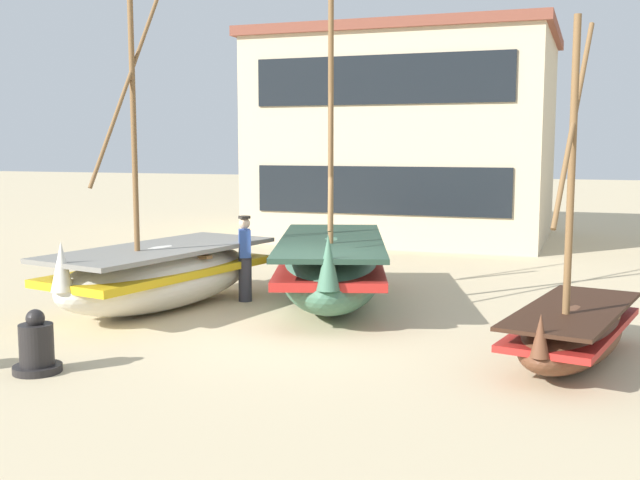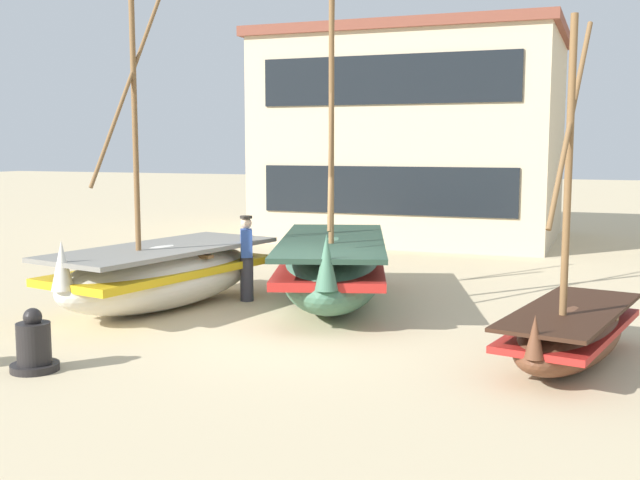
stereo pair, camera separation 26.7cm
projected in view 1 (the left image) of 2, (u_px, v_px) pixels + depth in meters
name	position (u px, v px, depth m)	size (l,w,h in m)	color
ground_plane	(300.00, 331.00, 12.69)	(120.00, 120.00, 0.00)	#CCB78E
fishing_boat_near_left	(160.00, 274.00, 14.35)	(2.85, 5.04, 6.40)	silver
fishing_boat_centre_large	(331.00, 268.00, 14.72)	(3.45, 5.70, 6.45)	#427056
fishing_boat_far_right	(572.00, 330.00, 10.84)	(1.92, 3.68, 4.75)	brown
fisherman_by_hull	(245.00, 259.00, 15.00)	(0.36, 0.42, 1.68)	#33333D
capstan_winch	(37.00, 348.00, 10.35)	(0.65, 0.65, 0.87)	black
harbor_building_main	(407.00, 137.00, 25.34)	(9.37, 7.22, 6.62)	beige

